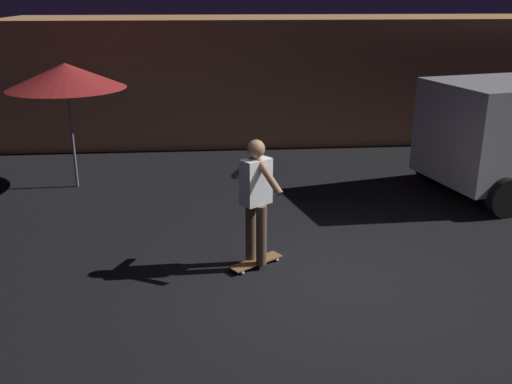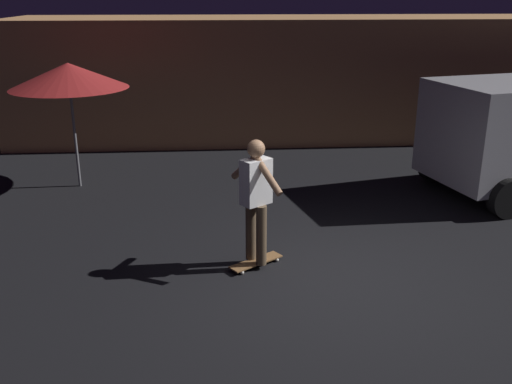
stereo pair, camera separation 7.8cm
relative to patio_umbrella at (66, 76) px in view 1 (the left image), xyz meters
name	(u,v)px [view 1 (the left image)]	position (x,y,z in m)	size (l,w,h in m)	color
ground_plane	(338,285)	(4.07, -4.22, -2.07)	(28.00, 28.00, 0.00)	black
low_building	(292,76)	(4.65, 4.10, -0.62)	(13.92, 3.25, 2.91)	tan
patio_umbrella	(66,76)	(0.00, 0.00, 0.00)	(2.10, 2.10, 2.30)	slate
skateboard_ridden	(256,262)	(3.08, -3.60, -2.02)	(0.75, 0.61, 0.07)	olive
skater	(256,193)	(3.08, -3.60, -1.04)	(0.63, 0.86, 1.67)	brown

